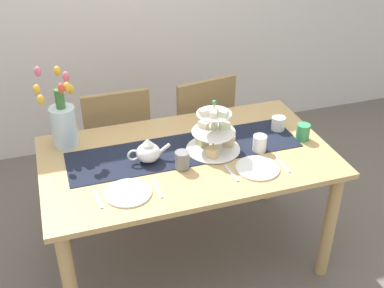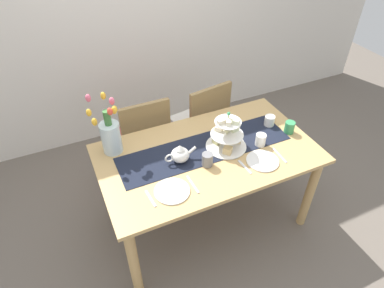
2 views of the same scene
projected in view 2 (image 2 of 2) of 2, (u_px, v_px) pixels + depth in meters
ground_plane at (205, 217)px, 2.91m from camera, size 8.00×8.00×0.00m
room_wall_rear at (136, 10)px, 3.16m from camera, size 6.00×0.08×2.60m
dining_table at (207, 163)px, 2.50m from camera, size 1.58×0.90×0.75m
chair_left at (144, 136)px, 2.97m from camera, size 0.42×0.42×0.91m
chair_right at (202, 120)px, 3.16m from camera, size 0.48×0.48×0.91m
table_runner at (205, 148)px, 2.46m from camera, size 1.29×0.34×0.00m
tiered_cake_stand at (227, 136)px, 2.42m from camera, size 0.30×0.30×0.30m
teapot at (180, 154)px, 2.32m from camera, size 0.24×0.13×0.14m
tulip_vase at (110, 134)px, 2.35m from camera, size 0.21×0.19×0.46m
cream_jug at (269, 121)px, 2.66m from camera, size 0.08×0.08×0.08m
dinner_plate_left at (172, 191)px, 2.13m from camera, size 0.23×0.23×0.01m
fork_left at (150, 199)px, 2.09m from camera, size 0.03×0.15×0.01m
knife_left at (193, 184)px, 2.18m from camera, size 0.02×0.17×0.01m
dinner_plate_right at (263, 161)px, 2.35m from camera, size 0.23×0.23×0.01m
fork_right at (245, 167)px, 2.31m from camera, size 0.03×0.15×0.01m
knife_right at (280, 155)px, 2.40m from camera, size 0.02×0.17×0.01m
mug_grey at (207, 160)px, 2.29m from camera, size 0.08×0.08×0.09m
mug_white_text at (261, 140)px, 2.46m from camera, size 0.08×0.08×0.09m
mug_orange at (289, 127)px, 2.58m from camera, size 0.08×0.08×0.09m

